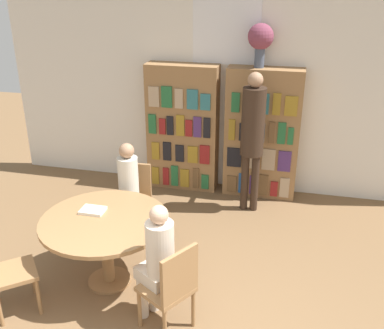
{
  "coord_description": "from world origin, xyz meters",
  "views": [
    {
      "loc": [
        0.97,
        -2.19,
        2.98
      ],
      "look_at": [
        -0.05,
        2.12,
        1.05
      ],
      "focal_mm": 42.0,
      "sensor_mm": 36.0,
      "label": 1
    }
  ],
  "objects_px": {
    "bookshelf_right": "(262,134)",
    "chair_near_camera": "(3,268)",
    "seated_reader_left": "(128,190)",
    "chair_far_side": "(172,286)",
    "reading_table": "(105,229)",
    "chair_left_side": "(133,197)",
    "flower_vase": "(261,39)",
    "seated_reader_right": "(157,259)",
    "bookshelf_left": "(183,128)",
    "librarian_standing": "(253,129)"
  },
  "relations": [
    {
      "from": "chair_far_side",
      "to": "seated_reader_left",
      "type": "xyz_separation_m",
      "value": [
        -0.88,
        1.29,
        0.19
      ]
    },
    {
      "from": "chair_far_side",
      "to": "librarian_standing",
      "type": "bearing_deg",
      "value": 22.35
    },
    {
      "from": "bookshelf_left",
      "to": "flower_vase",
      "type": "height_order",
      "value": "flower_vase"
    },
    {
      "from": "seated_reader_left",
      "to": "chair_far_side",
      "type": "bearing_deg",
      "value": 120.11
    },
    {
      "from": "chair_far_side",
      "to": "seated_reader_right",
      "type": "height_order",
      "value": "seated_reader_right"
    },
    {
      "from": "flower_vase",
      "to": "reading_table",
      "type": "distance_m",
      "value": 3.09
    },
    {
      "from": "chair_left_side",
      "to": "chair_near_camera",
      "type": "bearing_deg",
      "value": 63.0
    },
    {
      "from": "flower_vase",
      "to": "chair_far_side",
      "type": "xyz_separation_m",
      "value": [
        -0.38,
        -2.9,
        -1.68
      ]
    },
    {
      "from": "reading_table",
      "to": "librarian_standing",
      "type": "height_order",
      "value": "librarian_standing"
    },
    {
      "from": "bookshelf_right",
      "to": "chair_near_camera",
      "type": "xyz_separation_m",
      "value": [
        -2.04,
        -3.01,
        -0.41
      ]
    },
    {
      "from": "librarian_standing",
      "to": "seated_reader_right",
      "type": "bearing_deg",
      "value": -103.55
    },
    {
      "from": "reading_table",
      "to": "seated_reader_left",
      "type": "relative_size",
      "value": 1.03
    },
    {
      "from": "bookshelf_right",
      "to": "flower_vase",
      "type": "xyz_separation_m",
      "value": [
        -0.1,
        0.01,
        1.27
      ]
    },
    {
      "from": "chair_near_camera",
      "to": "chair_far_side",
      "type": "bearing_deg",
      "value": 54.0
    },
    {
      "from": "bookshelf_left",
      "to": "librarian_standing",
      "type": "relative_size",
      "value": 0.98
    },
    {
      "from": "chair_left_side",
      "to": "chair_far_side",
      "type": "relative_size",
      "value": 1.0
    },
    {
      "from": "flower_vase",
      "to": "chair_left_side",
      "type": "bearing_deg",
      "value": -131.92
    },
    {
      "from": "flower_vase",
      "to": "seated_reader_right",
      "type": "xyz_separation_m",
      "value": [
        -0.54,
        -2.8,
        -1.5
      ]
    },
    {
      "from": "flower_vase",
      "to": "chair_near_camera",
      "type": "bearing_deg",
      "value": -122.84
    },
    {
      "from": "bookshelf_left",
      "to": "chair_near_camera",
      "type": "distance_m",
      "value": 3.17
    },
    {
      "from": "bookshelf_right",
      "to": "reading_table",
      "type": "xyz_separation_m",
      "value": [
        -1.3,
        -2.38,
        -0.27
      ]
    },
    {
      "from": "reading_table",
      "to": "chair_near_camera",
      "type": "xyz_separation_m",
      "value": [
        -0.74,
        -0.63,
        -0.14
      ]
    },
    {
      "from": "bookshelf_left",
      "to": "seated_reader_left",
      "type": "relative_size",
      "value": 1.48
    },
    {
      "from": "reading_table",
      "to": "seated_reader_left",
      "type": "bearing_deg",
      "value": 94.24
    },
    {
      "from": "bookshelf_right",
      "to": "seated_reader_left",
      "type": "xyz_separation_m",
      "value": [
        -1.36,
        -1.6,
        -0.22
      ]
    },
    {
      "from": "bookshelf_right",
      "to": "chair_left_side",
      "type": "relative_size",
      "value": 2.05
    },
    {
      "from": "flower_vase",
      "to": "seated_reader_right",
      "type": "bearing_deg",
      "value": -100.91
    },
    {
      "from": "bookshelf_left",
      "to": "chair_far_side",
      "type": "relative_size",
      "value": 2.05
    },
    {
      "from": "bookshelf_right",
      "to": "chair_far_side",
      "type": "height_order",
      "value": "bookshelf_right"
    },
    {
      "from": "reading_table",
      "to": "chair_near_camera",
      "type": "height_order",
      "value": "chair_near_camera"
    },
    {
      "from": "chair_left_side",
      "to": "chair_far_side",
      "type": "distance_m",
      "value": 1.72
    },
    {
      "from": "bookshelf_right",
      "to": "chair_left_side",
      "type": "height_order",
      "value": "bookshelf_right"
    },
    {
      "from": "bookshelf_left",
      "to": "seated_reader_left",
      "type": "height_order",
      "value": "bookshelf_left"
    },
    {
      "from": "bookshelf_right",
      "to": "chair_near_camera",
      "type": "height_order",
      "value": "bookshelf_right"
    },
    {
      "from": "seated_reader_left",
      "to": "reading_table",
      "type": "bearing_deg",
      "value": 90.0
    },
    {
      "from": "reading_table",
      "to": "chair_left_side",
      "type": "xyz_separation_m",
      "value": [
        -0.07,
        0.97,
        -0.14
      ]
    },
    {
      "from": "chair_left_side",
      "to": "librarian_standing",
      "type": "distance_m",
      "value": 1.71
    },
    {
      "from": "chair_near_camera",
      "to": "seated_reader_left",
      "type": "xyz_separation_m",
      "value": [
        0.68,
        1.4,
        0.19
      ]
    },
    {
      "from": "reading_table",
      "to": "librarian_standing",
      "type": "xyz_separation_m",
      "value": [
        1.22,
        1.88,
        0.51
      ]
    },
    {
      "from": "bookshelf_right",
      "to": "chair_near_camera",
      "type": "bearing_deg",
      "value": -124.15
    },
    {
      "from": "chair_near_camera",
      "to": "chair_far_side",
      "type": "distance_m",
      "value": 1.57
    },
    {
      "from": "flower_vase",
      "to": "chair_far_side",
      "type": "bearing_deg",
      "value": -97.53
    },
    {
      "from": "reading_table",
      "to": "chair_far_side",
      "type": "distance_m",
      "value": 0.98
    },
    {
      "from": "chair_far_side",
      "to": "reading_table",
      "type": "bearing_deg",
      "value": 90.0
    },
    {
      "from": "bookshelf_left",
      "to": "chair_left_side",
      "type": "bearing_deg",
      "value": -99.95
    },
    {
      "from": "seated_reader_left",
      "to": "bookshelf_left",
      "type": "bearing_deg",
      "value": -102.58
    },
    {
      "from": "bookshelf_right",
      "to": "chair_near_camera",
      "type": "relative_size",
      "value": 2.05
    },
    {
      "from": "flower_vase",
      "to": "seated_reader_left",
      "type": "xyz_separation_m",
      "value": [
        -1.26,
        -1.61,
        -1.5
      ]
    },
    {
      "from": "reading_table",
      "to": "seated_reader_left",
      "type": "height_order",
      "value": "seated_reader_left"
    },
    {
      "from": "chair_far_side",
      "to": "bookshelf_left",
      "type": "bearing_deg",
      "value": 44.34
    }
  ]
}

